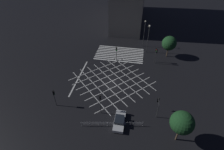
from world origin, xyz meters
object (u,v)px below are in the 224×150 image
traffic_light_median_south (116,51)px  street_tree_far (169,43)px  traffic_light_nw_cross (158,104)px  traffic_light_ne_main (54,95)px  traffic_light_sw_cross (156,52)px  waiting_car (119,121)px  street_tree_near (182,123)px  traffic_light_sw_main (156,53)px  street_lamp_east (149,33)px  traffic_light_median_north (100,101)px  street_lamp_west (145,30)px

traffic_light_median_south → street_tree_far: street_tree_far is taller
traffic_light_nw_cross → traffic_light_ne_main: 18.67m
traffic_light_sw_cross → traffic_light_ne_main: traffic_light_sw_cross is taller
waiting_car → street_tree_near: bearing=-99.4°
traffic_light_sw_main → street_tree_near: size_ratio=0.70×
traffic_light_sw_main → street_lamp_east: (2.28, -5.45, 2.81)m
traffic_light_median_north → street_lamp_west: bearing=-13.7°
street_lamp_east → traffic_light_sw_main: bearing=112.7°
traffic_light_nw_cross → street_tree_far: street_tree_far is taller
traffic_light_ne_main → street_lamp_east: 28.54m
traffic_light_sw_cross → traffic_light_median_north: 21.06m
traffic_light_sw_cross → street_tree_near: street_tree_near is taller
traffic_light_sw_cross → traffic_light_sw_main: size_ratio=0.97×
traffic_light_sw_cross → street_tree_near: 22.10m
street_lamp_east → street_tree_far: 5.93m
street_lamp_west → traffic_light_median_north: bearing=76.3°
traffic_light_median_north → street_lamp_west: street_lamp_west is taller
traffic_light_median_south → waiting_car: 19.80m
traffic_light_sw_cross → traffic_light_median_south: bearing=-84.3°
traffic_light_sw_cross → street_tree_far: street_tree_far is taller
traffic_light_median_south → street_tree_far: bearing=108.9°
street_tree_near → street_tree_far: size_ratio=1.04×
street_lamp_east → street_lamp_west: (1.12, -3.20, -0.74)m
traffic_light_sw_cross → waiting_car: traffic_light_sw_cross is taller
traffic_light_sw_main → waiting_car: (6.26, 19.69, -2.41)m
traffic_light_sw_cross → traffic_light_nw_cross: size_ratio=1.27×
traffic_light_sw_cross → waiting_car: bearing=-16.8°
traffic_light_nw_cross → traffic_light_median_south: 18.72m
street_lamp_east → street_tree_near: bearing=101.1°
traffic_light_sw_cross → street_tree_near: bearing=8.0°
traffic_light_ne_main → traffic_light_median_south: traffic_light_median_south is taller
traffic_light_sw_cross → street_tree_near: (-3.06, 21.85, 1.32)m
traffic_light_median_south → waiting_car: bearing=10.6°
traffic_light_median_north → street_tree_near: 13.31m
traffic_light_median_south → street_tree_far: size_ratio=0.68×
traffic_light_median_south → street_lamp_west: 11.32m
traffic_light_sw_main → street_lamp_west: size_ratio=0.54×
traffic_light_sw_cross → traffic_light_nw_cross: traffic_light_sw_cross is taller
traffic_light_sw_cross → traffic_light_median_south: size_ratio=1.04×
street_tree_far → traffic_light_median_south: bearing=18.9°
traffic_light_median_south → waiting_car: (-3.62, 19.34, -2.21)m
traffic_light_ne_main → traffic_light_median_north: bearing=-1.6°
traffic_light_ne_main → traffic_light_sw_main: bearing=43.7°
traffic_light_nw_cross → traffic_light_ne_main: size_ratio=0.84×
traffic_light_ne_main → street_tree_near: size_ratio=0.64×
traffic_light_sw_main → traffic_light_median_south: bearing=2.0°
traffic_light_median_north → street_lamp_west: 27.52m
traffic_light_sw_cross → traffic_light_median_south: traffic_light_sw_cross is taller
traffic_light_sw_cross → street_lamp_west: street_lamp_west is taller
traffic_light_sw_cross → traffic_light_ne_main: bearing=-45.1°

